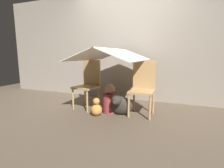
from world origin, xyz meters
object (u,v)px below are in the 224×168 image
Objects in this scene: chair_left at (88,82)px; person_front at (110,100)px; dog at (119,105)px; chair_right at (143,86)px.

chair_left is 1.79× the size of person_front.
dog is (0.72, -0.19, -0.33)m from chair_left.
chair_right is at bearing 13.35° from person_front.
person_front is 0.22m from dog.
person_front is at bearing -4.20° from chair_left.
chair_right reaches higher than person_front.
chair_right is at bearing 27.35° from dog.
chair_right is 2.03× the size of dog.
chair_left is 0.60m from person_front.
chair_left is at bearing 165.23° from dog.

